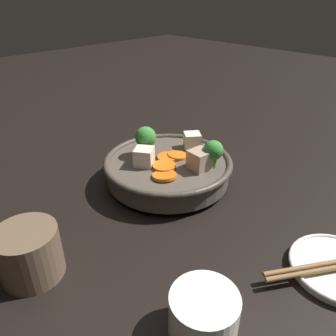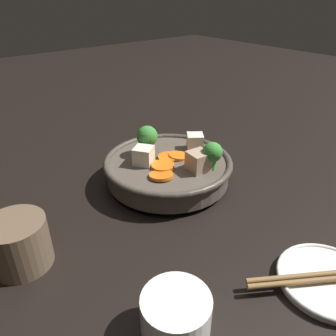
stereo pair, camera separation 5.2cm
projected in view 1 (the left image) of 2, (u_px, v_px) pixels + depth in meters
ground_plane at (168, 182)px, 0.64m from camera, size 3.00×3.00×0.00m
stirfry_bowl at (168, 166)px, 0.63m from camera, size 0.24×0.24×0.11m
tea_cup at (204, 314)px, 0.36m from camera, size 0.08×0.08×0.05m
dark_mug at (28, 254)px, 0.42m from camera, size 0.10×0.08×0.07m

